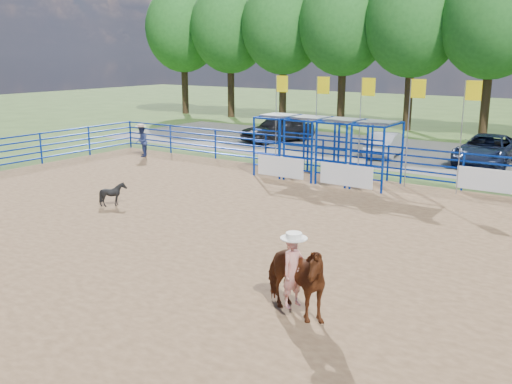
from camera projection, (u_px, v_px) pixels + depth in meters
ground at (247, 247)px, 15.49m from camera, size 120.00×120.00×0.00m
arena_dirt at (247, 247)px, 15.49m from camera, size 30.00×20.00×0.02m
gravel_strip at (439, 156)px, 29.12m from camera, size 40.00×10.00×0.01m
horse_and_rider at (293, 273)px, 11.22m from camera, size 2.08×1.40×2.46m
calf at (113, 194)px, 19.57m from camera, size 0.84×0.77×0.82m
spectator_cowboy at (141, 141)px, 28.80m from camera, size 0.94×0.97×1.63m
car_a at (278, 129)px, 33.78m from camera, size 3.40×4.95×1.56m
car_b at (386, 144)px, 29.09m from camera, size 1.76×3.94×1.26m
car_c at (487, 150)px, 26.86m from camera, size 2.32×5.03×1.40m
perimeter_fence at (247, 221)px, 15.31m from camera, size 30.10×20.10×1.50m
chute_assembly at (334, 151)px, 23.32m from camera, size 19.32×2.41×4.20m
treeline at (494, 13)px, 34.54m from camera, size 56.40×6.40×11.24m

